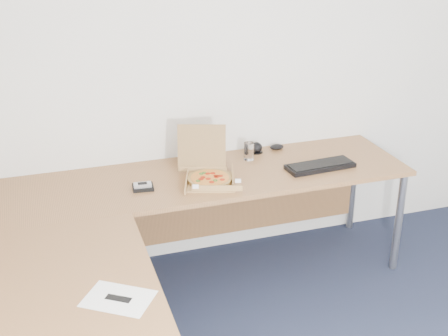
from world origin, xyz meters
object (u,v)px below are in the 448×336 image
object	(u,v)px
drinking_glass	(249,151)
keyboard	(320,166)
pizza_box	(209,176)
desk	(176,218)
wallet	(143,187)

from	to	relation	value
drinking_glass	keyboard	xyz separation A→B (m)	(0.38, -0.27, -0.04)
drinking_glass	pizza_box	bearing A→B (deg)	-144.80
desk	keyboard	world-z (taller)	keyboard
desk	keyboard	xyz separation A→B (m)	(1.02, 0.31, 0.04)
desk	pizza_box	world-z (taller)	pizza_box
pizza_box	drinking_glass	world-z (taller)	pizza_box
pizza_box	keyboard	world-z (taller)	pizza_box
keyboard	pizza_box	bearing A→B (deg)	173.84
pizza_box	drinking_glass	xyz separation A→B (m)	(0.35, 0.24, 0.02)
drinking_glass	wallet	distance (m)	0.78
desk	drinking_glass	bearing A→B (deg)	42.69
pizza_box	wallet	size ratio (longest dim) A/B	2.86
desk	drinking_glass	xyz separation A→B (m)	(0.64, 0.59, 0.09)
pizza_box	keyboard	distance (m)	0.73
desk	wallet	world-z (taller)	wallet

